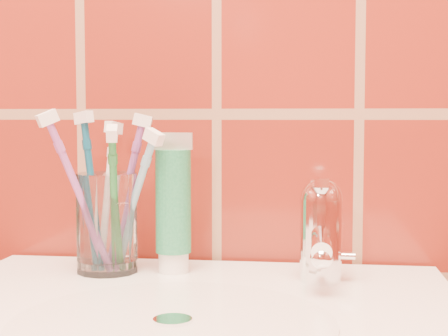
# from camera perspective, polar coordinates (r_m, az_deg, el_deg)

# --- Properties ---
(glass_tumbler) EXTENTS (0.09, 0.09, 0.12)m
(glass_tumbler) POSITION_cam_1_polar(r_m,az_deg,el_deg) (0.85, -9.69, -4.50)
(glass_tumbler) COLOR white
(glass_tumbler) RESTS_ON pedestal_sink
(toothpaste_tube) EXTENTS (0.05, 0.04, 0.17)m
(toothpaste_tube) POSITION_cam_1_polar(r_m,az_deg,el_deg) (0.83, -4.24, -3.28)
(toothpaste_tube) COLOR white
(toothpaste_tube) RESTS_ON pedestal_sink
(faucet) EXTENTS (0.05, 0.11, 0.12)m
(faucet) POSITION_cam_1_polar(r_m,az_deg,el_deg) (0.79, 8.06, -4.86)
(faucet) COLOR white
(faucet) RESTS_ON pedestal_sink
(toothbrush_0) EXTENTS (0.15, 0.13, 0.19)m
(toothbrush_0) POSITION_cam_1_polar(r_m,az_deg,el_deg) (0.82, -7.56, -2.92)
(toothbrush_0) COLOR #6FA6C5
(toothbrush_0) RESTS_ON glass_tumbler
(toothbrush_1) EXTENTS (0.16, 0.15, 0.21)m
(toothbrush_1) POSITION_cam_1_polar(r_m,az_deg,el_deg) (0.82, -11.87, -2.27)
(toothbrush_1) COLOR #8E489A
(toothbrush_1) RESTS_ON glass_tumbler
(toothbrush_2) EXTENTS (0.08, 0.07, 0.20)m
(toothbrush_2) POSITION_cam_1_polar(r_m,az_deg,el_deg) (0.84, -10.86, -2.04)
(toothbrush_2) COLOR navy
(toothbrush_2) RESTS_ON glass_tumbler
(toothbrush_3) EXTENTS (0.06, 0.09, 0.19)m
(toothbrush_3) POSITION_cam_1_polar(r_m,az_deg,el_deg) (0.86, -9.66, -2.34)
(toothbrush_3) COLOR white
(toothbrush_3) RESTS_ON glass_tumbler
(toothbrush_4) EXTENTS (0.07, 0.14, 0.20)m
(toothbrush_4) POSITION_cam_1_polar(r_m,az_deg,el_deg) (0.81, -9.12, -2.88)
(toothbrush_4) COLOR #1D6C2D
(toothbrush_4) RESTS_ON glass_tumbler
(toothbrush_5) EXTENTS (0.08, 0.08, 0.20)m
(toothbrush_5) POSITION_cam_1_polar(r_m,az_deg,el_deg) (0.85, -8.17, -2.11)
(toothbrush_5) COLOR #834493
(toothbrush_5) RESTS_ON glass_tumbler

